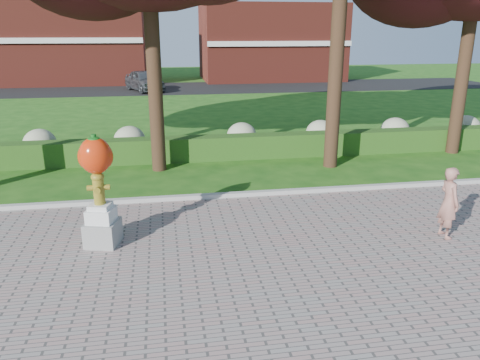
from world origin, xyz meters
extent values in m
plane|color=#1C5014|center=(0.00, 0.00, 0.00)|extent=(100.00, 100.00, 0.00)
cube|color=#ADADA5|center=(0.00, 3.00, 0.07)|extent=(40.00, 0.18, 0.15)
cube|color=#1F4814|center=(0.00, 7.00, 0.40)|extent=(24.00, 0.70, 0.80)
ellipsoid|color=#9EA57E|center=(-6.00, 8.00, 0.55)|extent=(1.10, 1.10, 0.99)
ellipsoid|color=#9EA57E|center=(-3.00, 8.00, 0.55)|extent=(1.10, 1.10, 0.99)
ellipsoid|color=#9EA57E|center=(1.00, 8.00, 0.55)|extent=(1.10, 1.10, 0.99)
ellipsoid|color=#9EA57E|center=(4.00, 8.00, 0.55)|extent=(1.10, 1.10, 0.99)
ellipsoid|color=#9EA57E|center=(7.00, 8.00, 0.55)|extent=(1.10, 1.10, 0.99)
ellipsoid|color=#9EA57E|center=(10.00, 8.00, 0.55)|extent=(1.10, 1.10, 0.99)
cube|color=black|center=(0.00, 28.00, 0.01)|extent=(50.00, 8.00, 0.02)
cube|color=maroon|center=(-10.00, 34.00, 3.50)|extent=(14.00, 8.00, 7.00)
cube|color=maroon|center=(8.00, 34.00, 3.20)|extent=(12.00, 8.00, 6.40)
cylinder|color=black|center=(-2.00, 6.00, 3.08)|extent=(0.44, 0.44, 6.16)
cylinder|color=black|center=(3.50, 5.50, 3.64)|extent=(0.44, 0.44, 7.28)
cylinder|color=black|center=(8.50, 6.50, 2.94)|extent=(0.44, 0.44, 5.88)
cube|color=gray|center=(-3.15, 0.60, 0.29)|extent=(0.76, 0.76, 0.50)
cube|color=silver|center=(-3.15, 0.60, 0.68)|extent=(0.62, 0.62, 0.28)
cube|color=silver|center=(-3.15, 0.60, 0.87)|extent=(0.49, 0.49, 0.10)
cylinder|color=olive|center=(-3.15, 0.60, 1.21)|extent=(0.22, 0.22, 0.56)
ellipsoid|color=olive|center=(-3.15, 0.60, 1.49)|extent=(0.26, 0.26, 0.18)
cylinder|color=olive|center=(-3.31, 0.60, 1.27)|extent=(0.12, 0.11, 0.11)
cylinder|color=olive|center=(-2.99, 0.60, 1.27)|extent=(0.12, 0.11, 0.11)
cylinder|color=olive|center=(-3.15, 0.45, 1.27)|extent=(0.12, 0.12, 0.12)
cylinder|color=olive|center=(-3.15, 0.60, 1.57)|extent=(0.08, 0.08, 0.05)
ellipsoid|color=red|center=(-3.15, 0.60, 1.92)|extent=(0.63, 0.56, 0.73)
ellipsoid|color=red|center=(-3.33, 0.60, 1.90)|extent=(0.31, 0.31, 0.46)
ellipsoid|color=red|center=(-2.97, 0.60, 1.90)|extent=(0.31, 0.31, 0.46)
cylinder|color=#145815|center=(-3.15, 0.60, 2.28)|extent=(0.10, 0.10, 0.12)
ellipsoid|color=#145815|center=(-3.15, 0.60, 2.25)|extent=(0.24, 0.24, 0.08)
imported|color=#A46B5D|center=(3.98, -0.21, 0.81)|extent=(0.37, 0.56, 1.53)
imported|color=#414549|center=(-2.97, 26.55, 0.78)|extent=(3.31, 4.79, 1.51)
camera|label=1|loc=(-1.84, -8.49, 4.23)|focal=35.00mm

